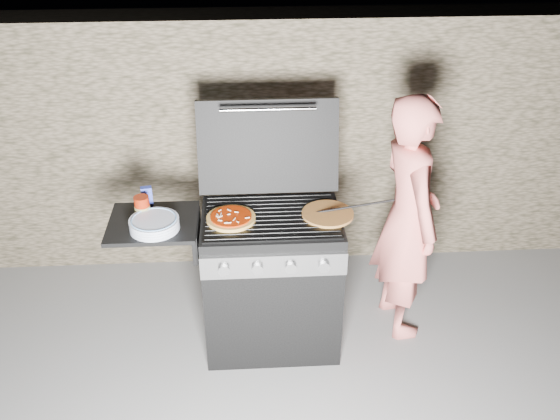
{
  "coord_description": "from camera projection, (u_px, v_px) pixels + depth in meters",
  "views": [
    {
      "loc": [
        -0.13,
        -3.03,
        2.75
      ],
      "look_at": [
        0.05,
        0.0,
        0.95
      ],
      "focal_mm": 40.0,
      "sensor_mm": 36.0,
      "label": 1
    }
  ],
  "objects": [
    {
      "name": "plate_stack",
      "position": [
        154.0,
        224.0,
        3.43
      ],
      "size": [
        0.3,
        0.3,
        0.06
      ],
      "primitive_type": "cylinder",
      "rotation": [
        0.0,
        0.0,
        0.09
      ],
      "color": "silver",
      "rests_on": "gas_grill"
    },
    {
      "name": "person",
      "position": [
        408.0,
        218.0,
        3.76
      ],
      "size": [
        0.46,
        0.63,
        1.58
      ],
      "primitive_type": "imported",
      "rotation": [
        0.0,
        0.0,
        1.72
      ],
      "color": "#E87168",
      "rests_on": "ground"
    },
    {
      "name": "blue_carton",
      "position": [
        147.0,
        198.0,
        3.61
      ],
      "size": [
        0.07,
        0.05,
        0.13
      ],
      "primitive_type": "cube",
      "rotation": [
        0.0,
        0.0,
        0.18
      ],
      "color": "#2D3BAB",
      "rests_on": "gas_grill"
    },
    {
      "name": "ground",
      "position": [
        272.0,
        337.0,
        4.01
      ],
      "size": [
        50.0,
        50.0,
        0.0
      ],
      "primitive_type": "plane",
      "color": "slate"
    },
    {
      "name": "gas_grill",
      "position": [
        231.0,
        282.0,
        3.77
      ],
      "size": [
        1.34,
        0.79,
        0.91
      ],
      "primitive_type": null,
      "color": "black",
      "rests_on": "ground"
    },
    {
      "name": "stone_wall",
      "position": [
        264.0,
        141.0,
        4.45
      ],
      "size": [
        8.0,
        0.35,
        1.8
      ],
      "primitive_type": "cube",
      "color": "#776752",
      "rests_on": "ground"
    },
    {
      "name": "sauce_jar",
      "position": [
        142.0,
        207.0,
        3.52
      ],
      "size": [
        0.1,
        0.1,
        0.13
      ],
      "primitive_type": "cylinder",
      "rotation": [
        0.0,
        0.0,
        0.22
      ],
      "color": "maroon",
      "rests_on": "gas_grill"
    },
    {
      "name": "tongs",
      "position": [
        351.0,
        206.0,
        3.54
      ],
      "size": [
        0.49,
        0.03,
        0.1
      ],
      "primitive_type": "cylinder",
      "rotation": [
        0.0,
        1.4,
        -0.04
      ],
      "color": "black",
      "rests_on": "gas_grill"
    },
    {
      "name": "pizza_plain",
      "position": [
        328.0,
        214.0,
        3.55
      ],
      "size": [
        0.3,
        0.3,
        0.02
      ],
      "primitive_type": "cylinder",
      "rotation": [
        0.0,
        0.0,
        0.02
      ],
      "color": "#B5802E",
      "rests_on": "gas_grill"
    },
    {
      "name": "pizza_topped",
      "position": [
        231.0,
        217.0,
        3.5
      ],
      "size": [
        0.29,
        0.29,
        0.03
      ],
      "primitive_type": null,
      "rotation": [
        0.0,
        0.0,
        0.04
      ],
      "color": "tan",
      "rests_on": "gas_grill"
    }
  ]
}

